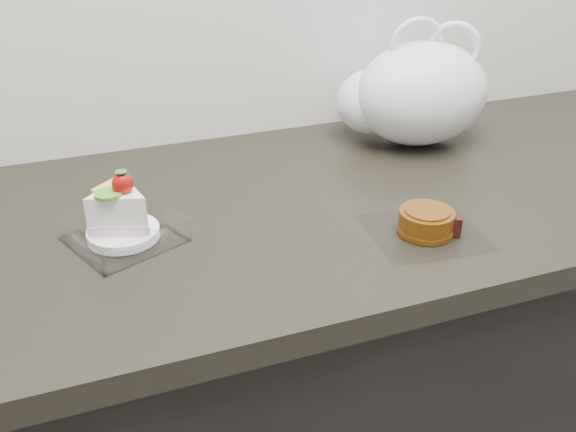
{
  "coord_description": "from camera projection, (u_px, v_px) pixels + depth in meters",
  "views": [
    {
      "loc": [
        -0.36,
        0.82,
        1.38
      ],
      "look_at": [
        -0.08,
        1.57,
        0.94
      ],
      "focal_mm": 40.0,
      "sensor_mm": 36.0,
      "label": 1
    }
  ],
  "objects": [
    {
      "name": "counter",
      "position": [
        305.0,
        398.0,
        1.28
      ],
      "size": [
        2.04,
        0.64,
        0.9
      ],
      "color": "black",
      "rests_on": "ground"
    },
    {
      "name": "cake_tray",
      "position": [
        122.0,
        222.0,
        0.93
      ],
      "size": [
        0.19,
        0.19,
        0.11
      ],
      "rotation": [
        0.0,
        0.0,
        0.39
      ],
      "color": "white",
      "rests_on": "counter"
    },
    {
      "name": "mooncake_wrap",
      "position": [
        427.0,
        224.0,
        0.95
      ],
      "size": [
        0.18,
        0.17,
        0.04
      ],
      "rotation": [
        0.0,
        0.0,
        0.06
      ],
      "color": "white",
      "rests_on": "counter"
    },
    {
      "name": "plastic_bag",
      "position": [
        412.0,
        94.0,
        1.23
      ],
      "size": [
        0.33,
        0.28,
        0.24
      ],
      "rotation": [
        0.0,
        0.0,
        -0.33
      ],
      "color": "white",
      "rests_on": "counter"
    }
  ]
}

